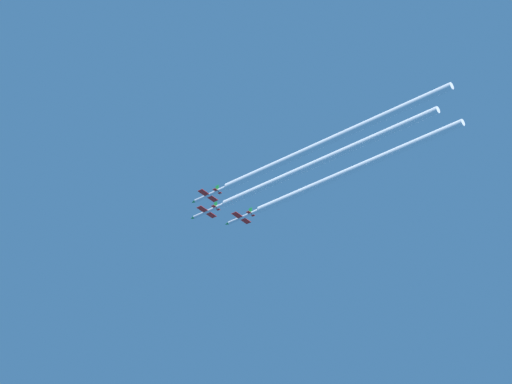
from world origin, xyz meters
TOP-DOWN VIEW (x-y plane):
  - jet_lead at (-0.54, 5.11)m, footprint 8.04×11.71m
  - jet_left_wingman at (-8.68, -2.30)m, footprint 8.04×11.71m
  - jet_right_wingman at (8.07, -2.53)m, footprint 8.04×11.71m
  - smoke_trail_lead at (-0.54, -41.92)m, footprint 2.25×83.38m
  - smoke_trail_left_wingman at (-8.68, -50.32)m, footprint 2.25×85.36m
  - smoke_trail_right_wingman at (8.07, -47.33)m, footprint 2.25×78.93m

SIDE VIEW (x-z plane):
  - smoke_trail_right_wingman at x=8.07m, z-range 226.61..228.86m
  - jet_right_wingman at x=8.07m, z-range 226.36..229.17m
  - smoke_trail_left_wingman at x=-8.68m, z-range 226.67..228.93m
  - jet_left_wingman at x=-8.68m, z-range 226.42..229.24m
  - smoke_trail_lead at x=-0.54m, z-range 227.60..229.85m
  - jet_lead at x=-0.54m, z-range 227.35..230.16m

